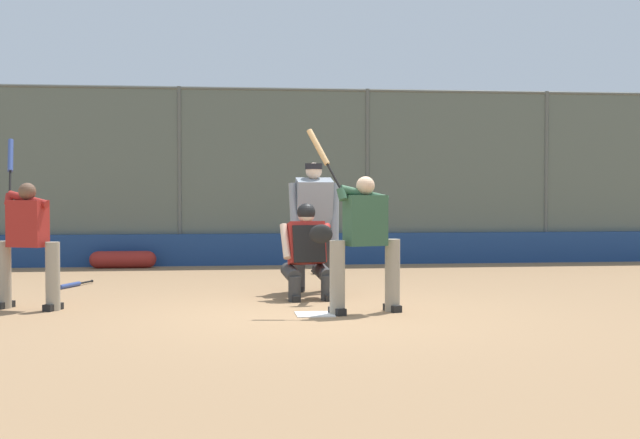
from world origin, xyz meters
TOP-DOWN VIEW (x-y plane):
  - ground_plane at (0.00, 0.00)m, footprint 160.00×160.00m
  - home_plate_marker at (0.00, 0.00)m, footprint 0.43×0.43m
  - backstop_fence at (0.00, -6.82)m, footprint 17.86×0.08m
  - padding_wall at (0.00, -6.72)m, footprint 17.42×0.18m
  - bleachers_beyond at (-2.82, -9.32)m, footprint 12.44×2.50m
  - batter_at_plate at (-0.58, -0.08)m, footprint 1.10×0.54m
  - catcher_behind_plate at (-0.07, -1.42)m, footprint 0.69×0.80m
  - umpire_home at (-0.24, -2.29)m, footprint 0.73×0.46m
  - batter_on_deck at (3.34, -0.87)m, footprint 0.83×0.90m
  - spare_bat_near_backstop at (3.19, -3.26)m, footprint 0.39×0.86m
  - fielding_glove_on_dirt at (-0.61, -4.85)m, footprint 0.28×0.21m
  - equipment_bag_dugout_side at (2.78, -6.36)m, footprint 1.20×0.31m

SIDE VIEW (x-z plane):
  - ground_plane at x=0.00m, z-range 0.00..0.00m
  - home_plate_marker at x=0.00m, z-range 0.00..0.01m
  - spare_bat_near_backstop at x=3.19m, z-range 0.00..0.07m
  - fielding_glove_on_dirt at x=-0.61m, z-range 0.00..0.10m
  - equipment_bag_dugout_side at x=2.78m, z-range 0.00..0.31m
  - padding_wall at x=0.00m, z-range 0.00..0.59m
  - bleachers_beyond at x=-2.82m, z-range -0.26..1.22m
  - catcher_behind_plate at x=-0.07m, z-range 0.02..1.27m
  - batter_on_deck at x=3.34m, z-range -0.21..1.85m
  - batter_at_plate at x=-0.58m, z-range -0.21..1.92m
  - umpire_home at x=-0.24m, z-range 0.07..1.87m
  - backstop_fence at x=0.00m, z-range 0.09..3.43m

